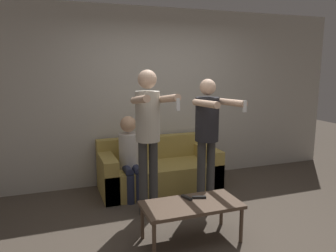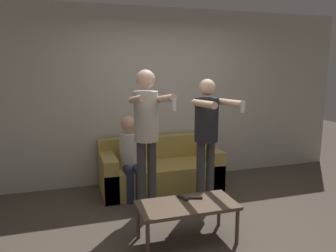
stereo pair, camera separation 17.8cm
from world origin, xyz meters
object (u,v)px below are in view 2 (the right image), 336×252
at_px(person_standing_right, 207,129).
at_px(remote_far, 183,198).
at_px(person_seated, 130,153).
at_px(coffee_table, 187,207).
at_px(person_standing_left, 147,126).
at_px(remote_near, 195,198).
at_px(couch, 160,171).

bearing_deg(person_standing_right, remote_far, -131.56).
relative_size(person_standing_right, person_seated, 1.46).
relative_size(person_standing_right, remote_far, 10.82).
xyz_separation_m(person_standing_right, coffee_table, (-0.54, -0.74, -0.67)).
relative_size(person_standing_right, coffee_table, 1.62).
distance_m(person_standing_left, remote_near, 1.02).
bearing_deg(person_standing_right, couch, 115.67).
xyz_separation_m(person_standing_left, remote_near, (0.37, -0.65, -0.69)).
bearing_deg(remote_near, couch, 89.18).
distance_m(couch, remote_near, 1.48).
relative_size(couch, remote_near, 11.38).
xyz_separation_m(person_standing_left, person_standing_right, (0.79, -0.00, -0.07)).
relative_size(person_seated, remote_near, 7.41).
bearing_deg(coffee_table, person_standing_left, 107.88).
distance_m(coffee_table, remote_far, 0.14).
bearing_deg(remote_far, person_standing_left, 111.41).
xyz_separation_m(person_seated, remote_far, (0.32, -1.27, -0.19)).
height_order(person_standing_right, coffee_table, person_standing_right).
bearing_deg(person_standing_left, remote_far, -68.59).
relative_size(person_standing_left, person_standing_right, 1.07).
distance_m(person_seated, remote_far, 1.32).
bearing_deg(remote_far, coffee_table, -90.35).
height_order(person_standing_left, person_seated, person_standing_left).
bearing_deg(remote_near, person_standing_left, 119.61).
height_order(person_standing_right, remote_far, person_standing_right).
xyz_separation_m(person_seated, remote_near, (0.45, -1.30, -0.19)).
height_order(couch, coffee_table, couch).
distance_m(person_standing_left, coffee_table, 1.08).
bearing_deg(remote_far, remote_near, -15.93).
bearing_deg(coffee_table, couch, 84.45).
bearing_deg(person_standing_right, coffee_table, -126.23).
height_order(couch, remote_far, couch).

